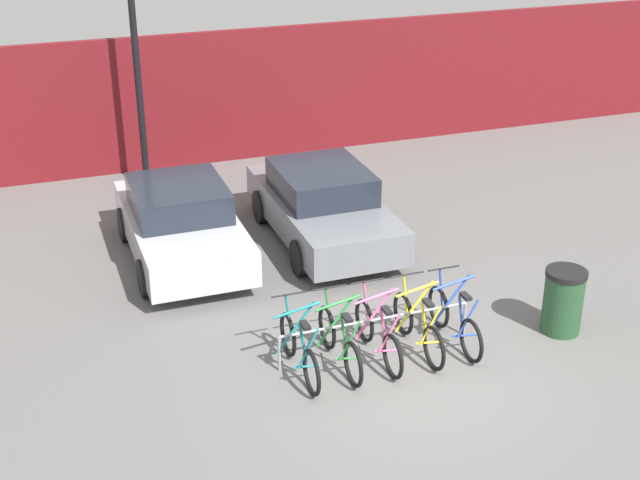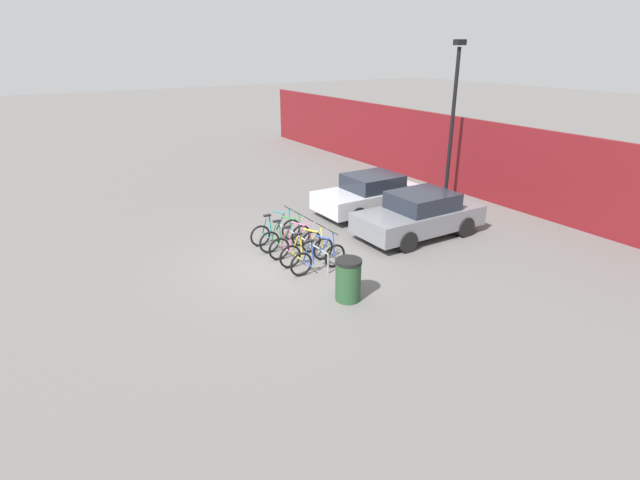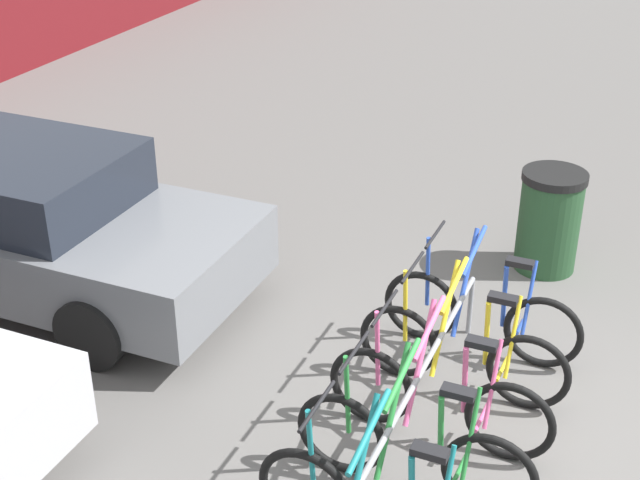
{
  "view_description": "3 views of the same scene",
  "coord_description": "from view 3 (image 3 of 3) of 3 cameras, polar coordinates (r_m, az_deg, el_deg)",
  "views": [
    {
      "loc": [
        -4.84,
        -9.62,
        7.08
      ],
      "look_at": [
        -0.6,
        2.29,
        1.16
      ],
      "focal_mm": 50.0,
      "sensor_mm": 36.0,
      "label": 1
    },
    {
      "loc": [
        11.18,
        -5.87,
        5.67
      ],
      "look_at": [
        0.67,
        0.72,
        0.78
      ],
      "focal_mm": 28.0,
      "sensor_mm": 36.0,
      "label": 2
    },
    {
      "loc": [
        -5.44,
        -0.74,
        4.41
      ],
      "look_at": [
        0.48,
        1.82,
        1.01
      ],
      "focal_mm": 50.0,
      "sensor_mm": 36.0,
      "label": 3
    }
  ],
  "objects": [
    {
      "name": "car_grey",
      "position": [
        8.7,
        -17.82,
        1.02
      ],
      "size": [
        1.91,
        4.12,
        1.4
      ],
      "color": "slate",
      "rests_on": "ground"
    },
    {
      "name": "bicycle_pink",
      "position": [
        6.63,
        7.59,
        -9.99
      ],
      "size": [
        0.68,
        1.71,
        1.05
      ],
      "rotation": [
        0.0,
        0.0,
        -0.02
      ],
      "color": "black",
      "rests_on": "ground"
    },
    {
      "name": "bicycle_blue",
      "position": [
        7.62,
        10.25,
        -4.68
      ],
      "size": [
        0.68,
        1.71,
        1.05
      ],
      "rotation": [
        0.0,
        0.0,
        -0.01
      ],
      "color": "black",
      "rests_on": "ground"
    },
    {
      "name": "ground_plane",
      "position": [
        7.04,
        12.38,
        -11.79
      ],
      "size": [
        120.0,
        120.0,
        0.0
      ],
      "primitive_type": "plane",
      "color": "#605E5B"
    },
    {
      "name": "bicycle_yellow",
      "position": [
        7.13,
        9.07,
        -7.06
      ],
      "size": [
        0.68,
        1.71,
        1.05
      ],
      "rotation": [
        0.0,
        0.0,
        0.03
      ],
      "color": "black",
      "rests_on": "ground"
    },
    {
      "name": "trash_bin",
      "position": [
        9.0,
        14.46,
        1.21
      ],
      "size": [
        0.63,
        0.63,
        1.03
      ],
      "color": "#234728",
      "rests_on": "ground"
    },
    {
      "name": "bicycle_green",
      "position": [
        6.18,
        5.97,
        -13.13
      ],
      "size": [
        0.68,
        1.71,
        1.05
      ],
      "rotation": [
        0.0,
        0.0,
        -0.03
      ],
      "color": "black",
      "rests_on": "ground"
    },
    {
      "name": "bike_rack",
      "position": [
        6.61,
        6.44,
        -8.95
      ],
      "size": [
        2.98,
        0.04,
        0.57
      ],
      "color": "gray",
      "rests_on": "ground"
    }
  ]
}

